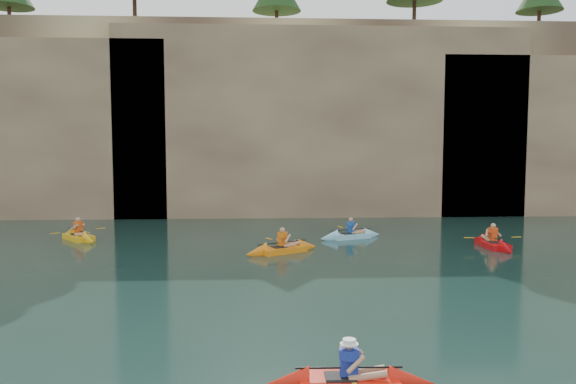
{
  "coord_description": "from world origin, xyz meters",
  "views": [
    {
      "loc": [
        -1.79,
        -10.81,
        4.38
      ],
      "look_at": [
        -0.95,
        4.81,
        3.0
      ],
      "focal_mm": 35.0,
      "sensor_mm": 36.0,
      "label": 1
    }
  ],
  "objects": [
    {
      "name": "ground",
      "position": [
        0.0,
        0.0,
        0.0
      ],
      "size": [
        160.0,
        160.0,
        0.0
      ],
      "primitive_type": "plane",
      "color": "black",
      "rests_on": "ground"
    },
    {
      "name": "cliff",
      "position": [
        0.0,
        30.0,
        6.0
      ],
      "size": [
        70.0,
        16.0,
        12.0
      ],
      "primitive_type": "cube",
      "color": "tan",
      "rests_on": "ground"
    },
    {
      "name": "cliff_slab_center",
      "position": [
        2.0,
        22.6,
        5.7
      ],
      "size": [
        24.0,
        2.4,
        11.4
      ],
      "primitive_type": "cube",
      "color": "tan",
      "rests_on": "ground"
    },
    {
      "name": "sea_cave_center",
      "position": [
        -4.0,
        21.95,
        1.6
      ],
      "size": [
        3.5,
        1.0,
        3.2
      ],
      "primitive_type": "cube",
      "color": "black",
      "rests_on": "ground"
    },
    {
      "name": "sea_cave_east",
      "position": [
        10.0,
        21.95,
        2.25
      ],
      "size": [
        5.0,
        1.0,
        4.5
      ],
      "primitive_type": "cube",
      "color": "black",
      "rests_on": "ground"
    },
    {
      "name": "main_kayaker",
      "position": [
        -0.2,
        -1.28,
        0.15
      ],
      "size": [
        3.12,
        2.13,
        1.15
      ],
      "rotation": [
        0.0,
        0.0,
        -0.03
      ],
      "color": "red",
      "rests_on": "ground"
    },
    {
      "name": "kayaker_orange",
      "position": [
        -0.83,
        11.21,
        0.16
      ],
      "size": [
        3.26,
        2.32,
        1.27
      ],
      "rotation": [
        0.0,
        0.0,
        0.52
      ],
      "color": "orange",
      "rests_on": "ground"
    },
    {
      "name": "kayaker_red_far",
      "position": [
        8.05,
        11.94,
        0.15
      ],
      "size": [
        2.47,
        3.43,
        1.26
      ],
      "rotation": [
        0.0,
        0.0,
        1.6
      ],
      "color": "red",
      "rests_on": "ground"
    },
    {
      "name": "kayaker_yellow",
      "position": [
        -9.88,
        14.65,
        0.16
      ],
      "size": [
        2.59,
        2.9,
        1.28
      ],
      "rotation": [
        0.0,
        0.0,
        -0.88
      ],
      "color": "gold",
      "rests_on": "ground"
    },
    {
      "name": "kayaker_ltblue_mid",
      "position": [
        2.44,
        14.41,
        0.15
      ],
      "size": [
        3.17,
        2.22,
        1.19
      ],
      "rotation": [
        0.0,
        0.0,
        0.38
      ],
      "color": "#92DDF4",
      "rests_on": "ground"
    }
  ]
}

